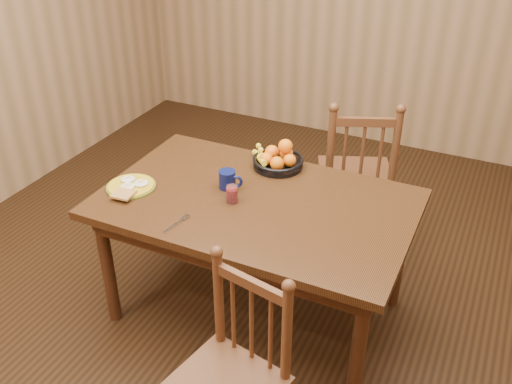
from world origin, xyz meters
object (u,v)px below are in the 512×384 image
at_px(chair_far, 356,175).
at_px(breakfast_plate, 131,186).
at_px(dining_table, 256,214).
at_px(chair_near, 231,378).
at_px(coffee_mug, 228,179).
at_px(fruit_bowl, 278,159).

relative_size(chair_far, breakfast_plate, 3.53).
distance_m(dining_table, chair_near, 0.92).
bearing_deg(breakfast_plate, dining_table, 14.99).
relative_size(coffee_mug, fruit_bowl, 0.41).
distance_m(breakfast_plate, fruit_bowl, 0.83).
height_order(dining_table, coffee_mug, coffee_mug).
bearing_deg(dining_table, breakfast_plate, -165.01).
height_order(dining_table, breakfast_plate, breakfast_plate).
height_order(chair_far, coffee_mug, chair_far).
bearing_deg(chair_far, dining_table, 50.45).
distance_m(dining_table, coffee_mug, 0.24).
xyz_separation_m(chair_far, fruit_bowl, (-0.33, -0.53, 0.30)).
relative_size(dining_table, fruit_bowl, 4.94).
relative_size(dining_table, coffee_mug, 12.02).
bearing_deg(chair_near, breakfast_plate, 155.82).
xyz_separation_m(chair_far, breakfast_plate, (-0.94, -1.09, 0.26)).
bearing_deg(dining_table, chair_near, -71.24).
height_order(coffee_mug, fruit_bowl, fruit_bowl).
bearing_deg(breakfast_plate, fruit_bowl, 42.46).
distance_m(dining_table, breakfast_plate, 0.69).
bearing_deg(chair_near, fruit_bowl, 116.50).
xyz_separation_m(chair_far, coffee_mug, (-0.47, -0.86, 0.30)).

